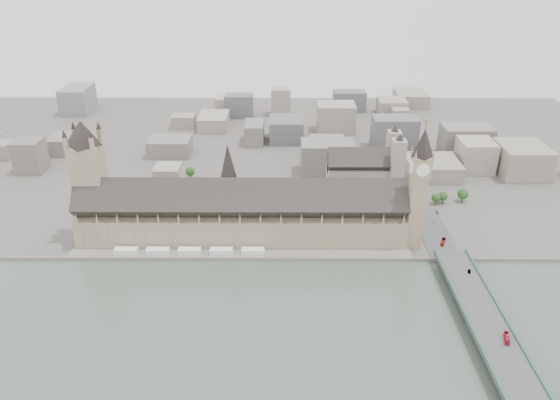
{
  "coord_description": "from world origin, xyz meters",
  "views": [
    {
      "loc": [
        33.21,
        -373.9,
        228.98
      ],
      "look_at": [
        31.15,
        21.08,
        35.08
      ],
      "focal_mm": 35.0,
      "sensor_mm": 36.0,
      "label": 1
    }
  ],
  "objects_px": {
    "elizabeth_tower": "(419,181)",
    "victoria_tower": "(89,174)",
    "westminster_abbey": "(366,175)",
    "red_bus_north": "(443,242)",
    "palace_of_westminster": "(242,214)",
    "red_bus_south": "(507,338)",
    "westminster_bridge": "(480,315)",
    "car_approach": "(437,213)",
    "car_silver": "(469,271)"
  },
  "relations": [
    {
      "from": "palace_of_westminster",
      "to": "victoria_tower",
      "type": "height_order",
      "value": "victoria_tower"
    },
    {
      "from": "victoria_tower",
      "to": "red_bus_south",
      "type": "relative_size",
      "value": 9.25
    },
    {
      "from": "palace_of_westminster",
      "to": "victoria_tower",
      "type": "xyz_separation_m",
      "value": [
        -122.0,
        6.3,
        32.5
      ]
    },
    {
      "from": "red_bus_north",
      "to": "red_bus_south",
      "type": "relative_size",
      "value": 1.06
    },
    {
      "from": "victoria_tower",
      "to": "palace_of_westminster",
      "type": "bearing_deg",
      "value": -2.96
    },
    {
      "from": "elizabeth_tower",
      "to": "victoria_tower",
      "type": "height_order",
      "value": "elizabeth_tower"
    },
    {
      "from": "red_bus_south",
      "to": "victoria_tower",
      "type": "bearing_deg",
      "value": 169.81
    },
    {
      "from": "westminster_abbey",
      "to": "red_bus_south",
      "type": "xyz_separation_m",
      "value": [
        56.36,
        -212.76,
        -13.32
      ]
    },
    {
      "from": "westminster_bridge",
      "to": "car_approach",
      "type": "relative_size",
      "value": 66.36
    },
    {
      "from": "red_bus_north",
      "to": "red_bus_south",
      "type": "height_order",
      "value": "red_bus_north"
    },
    {
      "from": "victoria_tower",
      "to": "car_approach",
      "type": "relative_size",
      "value": 20.42
    },
    {
      "from": "victoria_tower",
      "to": "red_bus_north",
      "type": "distance_m",
      "value": 285.83
    },
    {
      "from": "car_silver",
      "to": "car_approach",
      "type": "xyz_separation_m",
      "value": [
        0.21,
        90.97,
        -0.07
      ]
    },
    {
      "from": "car_silver",
      "to": "car_approach",
      "type": "bearing_deg",
      "value": 106.37
    },
    {
      "from": "palace_of_westminster",
      "to": "red_bus_north",
      "type": "distance_m",
      "value": 161.11
    },
    {
      "from": "red_bus_north",
      "to": "car_approach",
      "type": "distance_m",
      "value": 52.01
    },
    {
      "from": "victoria_tower",
      "to": "westminster_abbey",
      "type": "distance_m",
      "value": 244.79
    },
    {
      "from": "red_bus_south",
      "to": "car_approach",
      "type": "bearing_deg",
      "value": 106.17
    },
    {
      "from": "palace_of_westminster",
      "to": "red_bus_north",
      "type": "xyz_separation_m",
      "value": [
        158.76,
        -25.16,
        -10.86
      ]
    },
    {
      "from": "red_bus_south",
      "to": "red_bus_north",
      "type": "bearing_deg",
      "value": 110.58
    },
    {
      "from": "westminster_bridge",
      "to": "car_silver",
      "type": "bearing_deg",
      "value": 82.91
    },
    {
      "from": "red_bus_north",
      "to": "red_bus_south",
      "type": "distance_m",
      "value": 112.62
    },
    {
      "from": "elizabeth_tower",
      "to": "westminster_bridge",
      "type": "distance_m",
      "value": 111.81
    },
    {
      "from": "victoria_tower",
      "to": "car_approach",
      "type": "distance_m",
      "value": 293.5
    },
    {
      "from": "red_bus_north",
      "to": "car_silver",
      "type": "bearing_deg",
      "value": -54.9
    },
    {
      "from": "palace_of_westminster",
      "to": "red_bus_south",
      "type": "bearing_deg",
      "value": -39.41
    },
    {
      "from": "palace_of_westminster",
      "to": "elizabeth_tower",
      "type": "bearing_deg",
      "value": -4.85
    },
    {
      "from": "car_approach",
      "to": "victoria_tower",
      "type": "bearing_deg",
      "value": 177.67
    },
    {
      "from": "car_silver",
      "to": "palace_of_westminster",
      "type": "bearing_deg",
      "value": 175.3
    },
    {
      "from": "car_silver",
      "to": "victoria_tower",
      "type": "bearing_deg",
      "value": -177.32
    },
    {
      "from": "car_silver",
      "to": "red_bus_north",
      "type": "bearing_deg",
      "value": 118.59
    },
    {
      "from": "westminster_bridge",
      "to": "red_bus_south",
      "type": "height_order",
      "value": "red_bus_south"
    },
    {
      "from": "westminster_abbey",
      "to": "red_bus_north",
      "type": "distance_m",
      "value": 112.06
    },
    {
      "from": "red_bus_north",
      "to": "victoria_tower",
      "type": "bearing_deg",
      "value": -163.39
    },
    {
      "from": "elizabeth_tower",
      "to": "red_bus_north",
      "type": "xyz_separation_m",
      "value": [
        20.76,
        -13.46,
        -46.24
      ]
    },
    {
      "from": "elizabeth_tower",
      "to": "victoria_tower",
      "type": "relative_size",
      "value": 1.07
    },
    {
      "from": "westminster_abbey",
      "to": "car_silver",
      "type": "distance_m",
      "value": 151.72
    },
    {
      "from": "westminster_abbey",
      "to": "car_approach",
      "type": "xyz_separation_m",
      "value": [
        56.55,
        -49.2,
        -14.12
      ]
    },
    {
      "from": "elizabeth_tower",
      "to": "westminster_abbey",
      "type": "bearing_deg",
      "value": 107.29
    },
    {
      "from": "car_approach",
      "to": "elizabeth_tower",
      "type": "bearing_deg",
      "value": -134.19
    },
    {
      "from": "victoria_tower",
      "to": "red_bus_north",
      "type": "bearing_deg",
      "value": -6.39
    },
    {
      "from": "elizabeth_tower",
      "to": "victoria_tower",
      "type": "xyz_separation_m",
      "value": [
        -260.0,
        18.0,
        -2.88
      ]
    },
    {
      "from": "westminster_bridge",
      "to": "victoria_tower",
      "type": "bearing_deg",
      "value": 158.22
    },
    {
      "from": "car_silver",
      "to": "elizabeth_tower",
      "type": "bearing_deg",
      "value": 135.33
    },
    {
      "from": "palace_of_westminster",
      "to": "elizabeth_tower",
      "type": "distance_m",
      "value": 142.94
    },
    {
      "from": "elizabeth_tower",
      "to": "car_approach",
      "type": "bearing_deg",
      "value": 52.06
    },
    {
      "from": "elizabeth_tower",
      "to": "red_bus_north",
      "type": "bearing_deg",
      "value": -32.96
    },
    {
      "from": "elizabeth_tower",
      "to": "car_silver",
      "type": "distance_m",
      "value": 76.8
    },
    {
      "from": "red_bus_north",
      "to": "palace_of_westminster",
      "type": "bearing_deg",
      "value": -166.0
    },
    {
      "from": "red_bus_north",
      "to": "westminster_abbey",
      "type": "bearing_deg",
      "value": 138.47
    }
  ]
}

